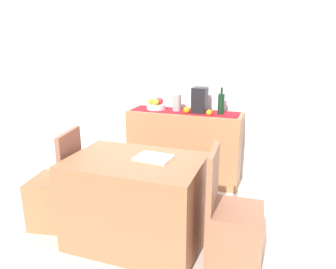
{
  "coord_description": "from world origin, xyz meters",
  "views": [
    {
      "loc": [
        1.03,
        -2.55,
        1.64
      ],
      "look_at": [
        0.01,
        0.37,
        0.72
      ],
      "focal_mm": 33.71,
      "sensor_mm": 36.0,
      "label": 1
    }
  ],
  "objects_px": {
    "sideboard_console": "(184,146)",
    "dining_table": "(136,201)",
    "chair_near_window": "(57,197)",
    "fruit_bowl": "(156,107)",
    "chair_by_corner": "(232,230)",
    "coffee_maker": "(200,100)",
    "wine_bottle": "(221,104)",
    "ceramic_vase": "(177,103)",
    "open_book": "(154,158)"
  },
  "relations": [
    {
      "from": "ceramic_vase",
      "to": "dining_table",
      "type": "bearing_deg",
      "value": -86.72
    },
    {
      "from": "sideboard_console",
      "to": "dining_table",
      "type": "distance_m",
      "value": 1.35
    },
    {
      "from": "wine_bottle",
      "to": "ceramic_vase",
      "type": "bearing_deg",
      "value": 180.0
    },
    {
      "from": "dining_table",
      "to": "open_book",
      "type": "xyz_separation_m",
      "value": [
        0.14,
        0.06,
        0.38
      ]
    },
    {
      "from": "chair_by_corner",
      "to": "sideboard_console",
      "type": "bearing_deg",
      "value": 119.98
    },
    {
      "from": "fruit_bowl",
      "to": "ceramic_vase",
      "type": "xyz_separation_m",
      "value": [
        0.26,
        0.0,
        0.06
      ]
    },
    {
      "from": "wine_bottle",
      "to": "chair_by_corner",
      "type": "xyz_separation_m",
      "value": [
        0.36,
        -1.35,
        -0.7
      ]
    },
    {
      "from": "coffee_maker",
      "to": "chair_near_window",
      "type": "relative_size",
      "value": 0.32
    },
    {
      "from": "chair_near_window",
      "to": "coffee_maker",
      "type": "bearing_deg",
      "value": 53.62
    },
    {
      "from": "ceramic_vase",
      "to": "open_book",
      "type": "bearing_deg",
      "value": -80.46
    },
    {
      "from": "wine_bottle",
      "to": "chair_near_window",
      "type": "xyz_separation_m",
      "value": [
        -1.24,
        -1.35,
        -0.7
      ]
    },
    {
      "from": "coffee_maker",
      "to": "chair_by_corner",
      "type": "bearing_deg",
      "value": -65.97
    },
    {
      "from": "chair_near_window",
      "to": "chair_by_corner",
      "type": "height_order",
      "value": "same"
    },
    {
      "from": "coffee_maker",
      "to": "wine_bottle",
      "type": "bearing_deg",
      "value": 0.0
    },
    {
      "from": "chair_by_corner",
      "to": "coffee_maker",
      "type": "bearing_deg",
      "value": 114.03
    },
    {
      "from": "sideboard_console",
      "to": "ceramic_vase",
      "type": "bearing_deg",
      "value": 180.0
    },
    {
      "from": "fruit_bowl",
      "to": "wine_bottle",
      "type": "relative_size",
      "value": 0.74
    },
    {
      "from": "chair_near_window",
      "to": "fruit_bowl",
      "type": "bearing_deg",
      "value": 71.22
    },
    {
      "from": "ceramic_vase",
      "to": "dining_table",
      "type": "xyz_separation_m",
      "value": [
        0.08,
        -1.35,
        -0.58
      ]
    },
    {
      "from": "sideboard_console",
      "to": "wine_bottle",
      "type": "relative_size",
      "value": 4.41
    },
    {
      "from": "chair_near_window",
      "to": "ceramic_vase",
      "type": "bearing_deg",
      "value": 61.87
    },
    {
      "from": "coffee_maker",
      "to": "dining_table",
      "type": "distance_m",
      "value": 1.5
    },
    {
      "from": "wine_bottle",
      "to": "dining_table",
      "type": "relative_size",
      "value": 0.28
    },
    {
      "from": "fruit_bowl",
      "to": "ceramic_vase",
      "type": "relative_size",
      "value": 1.14
    },
    {
      "from": "sideboard_console",
      "to": "chair_near_window",
      "type": "xyz_separation_m",
      "value": [
        -0.81,
        -1.35,
        -0.16
      ]
    },
    {
      "from": "ceramic_vase",
      "to": "chair_near_window",
      "type": "xyz_separation_m",
      "value": [
        -0.72,
        -1.35,
        -0.68
      ]
    },
    {
      "from": "wine_bottle",
      "to": "dining_table",
      "type": "bearing_deg",
      "value": -108.08
    },
    {
      "from": "ceramic_vase",
      "to": "chair_by_corner",
      "type": "relative_size",
      "value": 0.22
    },
    {
      "from": "ceramic_vase",
      "to": "coffee_maker",
      "type": "bearing_deg",
      "value": 0.0
    },
    {
      "from": "sideboard_console",
      "to": "wine_bottle",
      "type": "bearing_deg",
      "value": 0.0
    },
    {
      "from": "ceramic_vase",
      "to": "chair_near_window",
      "type": "height_order",
      "value": "ceramic_vase"
    },
    {
      "from": "sideboard_console",
      "to": "fruit_bowl",
      "type": "relative_size",
      "value": 5.94
    },
    {
      "from": "fruit_bowl",
      "to": "dining_table",
      "type": "distance_m",
      "value": 1.48
    },
    {
      "from": "sideboard_console",
      "to": "coffee_maker",
      "type": "xyz_separation_m",
      "value": [
        0.18,
        0.0,
        0.57
      ]
    },
    {
      "from": "wine_bottle",
      "to": "dining_table",
      "type": "distance_m",
      "value": 1.54
    },
    {
      "from": "wine_bottle",
      "to": "chair_by_corner",
      "type": "relative_size",
      "value": 0.34
    },
    {
      "from": "coffee_maker",
      "to": "chair_near_window",
      "type": "distance_m",
      "value": 1.82
    },
    {
      "from": "open_book",
      "to": "chair_near_window",
      "type": "xyz_separation_m",
      "value": [
        -0.94,
        -0.06,
        -0.48
      ]
    },
    {
      "from": "fruit_bowl",
      "to": "dining_table",
      "type": "height_order",
      "value": "fruit_bowl"
    },
    {
      "from": "chair_near_window",
      "to": "sideboard_console",
      "type": "bearing_deg",
      "value": 58.81
    },
    {
      "from": "open_book",
      "to": "ceramic_vase",
      "type": "bearing_deg",
      "value": 104.72
    },
    {
      "from": "fruit_bowl",
      "to": "chair_by_corner",
      "type": "relative_size",
      "value": 0.25
    },
    {
      "from": "sideboard_console",
      "to": "chair_near_window",
      "type": "distance_m",
      "value": 1.58
    },
    {
      "from": "fruit_bowl",
      "to": "coffee_maker",
      "type": "distance_m",
      "value": 0.54
    },
    {
      "from": "fruit_bowl",
      "to": "dining_table",
      "type": "bearing_deg",
      "value": -75.89
    },
    {
      "from": "coffee_maker",
      "to": "ceramic_vase",
      "type": "xyz_separation_m",
      "value": [
        -0.27,
        0.0,
        -0.05
      ]
    },
    {
      "from": "coffee_maker",
      "to": "dining_table",
      "type": "xyz_separation_m",
      "value": [
        -0.19,
        -1.35,
        -0.62
      ]
    },
    {
      "from": "coffee_maker",
      "to": "chair_by_corner",
      "type": "relative_size",
      "value": 0.32
    },
    {
      "from": "ceramic_vase",
      "to": "open_book",
      "type": "xyz_separation_m",
      "value": [
        0.22,
        -1.29,
        -0.2
      ]
    },
    {
      "from": "wine_bottle",
      "to": "chair_by_corner",
      "type": "bearing_deg",
      "value": -75.21
    }
  ]
}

